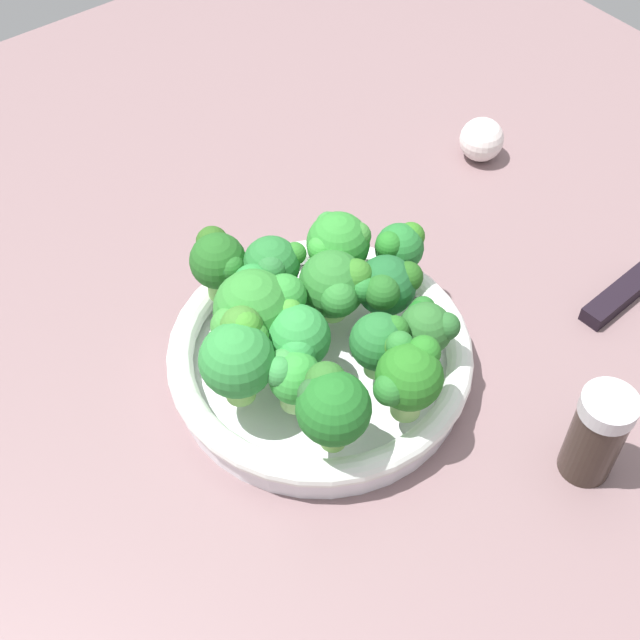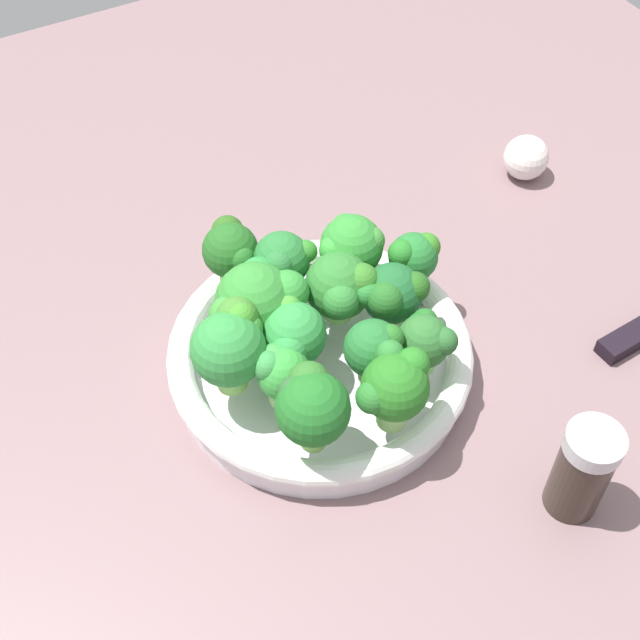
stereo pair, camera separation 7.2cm
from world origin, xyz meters
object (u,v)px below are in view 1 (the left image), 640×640
broccoli_floret_3 (219,261)px  broccoli_floret_10 (255,307)px  broccoli_floret_9 (239,354)px  broccoli_floret_7 (401,249)px  bowl (320,357)px  broccoli_floret_8 (426,327)px  broccoli_floret_12 (387,287)px  garlic_bulb (482,139)px  broccoli_floret_11 (292,377)px  broccoli_floret_2 (297,339)px  broccoli_floret_6 (338,244)px  broccoli_floret_5 (338,288)px  pepper_shaker (597,434)px  broccoli_floret_4 (272,267)px  broccoli_floret_1 (331,405)px  broccoli_floret_0 (380,343)px  broccoli_floret_13 (408,376)px

broccoli_floret_3 → broccoli_floret_10: 6.44cm
broccoli_floret_9 → broccoli_floret_7: bearing=-174.4°
bowl → broccoli_floret_7: size_ratio=4.60×
broccoli_floret_8 → broccoli_floret_10: 14.16cm
broccoli_floret_12 → garlic_bulb: (-25.74, -13.71, -5.26)cm
broccoli_floret_8 → broccoli_floret_11: bearing=-12.7°
broccoli_floret_10 → garlic_bulb: (-36.30, -9.32, -6.02)cm
broccoli_floret_2 → broccoli_floret_6: size_ratio=0.88×
broccoli_floret_5 → garlic_bulb: broccoli_floret_5 is taller
broccoli_floret_8 → bowl: bearing=-43.7°
broccoli_floret_6 → broccoli_floret_10: (9.96, 1.63, 0.06)cm
broccoli_floret_8 → broccoli_floret_10: (10.37, -9.57, 1.15)cm
broccoli_floret_2 → broccoli_floret_11: broccoli_floret_2 is taller
broccoli_floret_7 → pepper_shaker: bearing=91.6°
broccoli_floret_3 → broccoli_floret_4: bearing=134.9°
broccoli_floret_2 → broccoli_floret_8: bearing=150.7°
broccoli_floret_6 → broccoli_floret_11: bearing=36.9°
broccoli_floret_8 → broccoli_floret_11: same height
broccoli_floret_2 → broccoli_floret_1: bearing=72.7°
broccoli_floret_0 → broccoli_floret_13: 4.42cm
broccoli_floret_11 → broccoli_floret_13: bearing=136.8°
broccoli_floret_8 → broccoli_floret_12: 5.20cm
broccoli_floret_2 → broccoli_floret_3: (0.39, -10.73, 0.52)cm
broccoli_floret_4 → broccoli_floret_8: bearing=116.9°
broccoli_floret_1 → broccoli_floret_5: broccoli_floret_1 is taller
broccoli_floret_8 → broccoli_floret_9: (14.33, -6.08, 1.59)cm
broccoli_floret_7 → broccoli_floret_12: (3.94, 2.70, 0.03)cm
broccoli_floret_7 → broccoli_floret_9: 18.59cm
broccoli_floret_4 → broccoli_floret_9: (7.90, 6.58, 0.75)cm
broccoli_floret_1 → broccoli_floret_2: size_ratio=1.19×
broccoli_floret_2 → broccoli_floret_4: bearing=-111.5°
broccoli_floret_9 → broccoli_floret_11: (-2.56, 3.42, -1.52)cm
broccoli_floret_2 → broccoli_floret_10: 4.50cm
broccoli_floret_3 → broccoli_floret_10: (0.63, 6.41, 0.19)cm
broccoli_floret_8 → broccoli_floret_6: bearing=-87.9°
bowl → broccoli_floret_10: (4.01, -3.50, 6.30)cm
bowl → pepper_shaker: bearing=118.1°
broccoli_floret_2 → pepper_shaker: bearing=125.2°
broccoli_floret_11 → broccoli_floret_0: bearing=165.8°
broccoli_floret_3 → broccoli_floret_10: broccoli_floret_10 is taller
broccoli_floret_2 → garlic_bulb: bearing=-158.9°
broccoli_floret_3 → broccoli_floret_13: 19.99cm
broccoli_floret_3 → broccoli_floret_5: (-6.35, 8.54, -0.26)cm
broccoli_floret_6 → broccoli_floret_2: bearing=33.7°
broccoli_floret_3 → broccoli_floret_7: size_ratio=1.15×
broccoli_floret_5 → garlic_bulb: (-29.32, -11.44, -5.56)cm
broccoli_floret_13 → broccoli_floret_3: bearing=-77.0°
broccoli_floret_7 → broccoli_floret_11: size_ratio=1.05×
broccoli_floret_5 → broccoli_floret_7: broccoli_floret_5 is taller
bowl → broccoli_floret_0: (-2.02, 5.29, 5.71)cm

